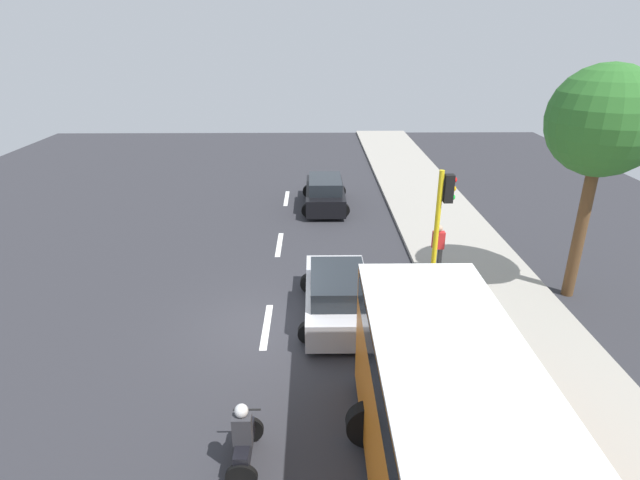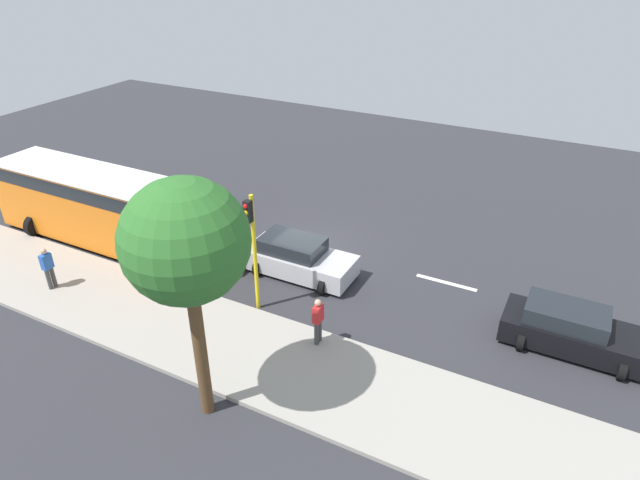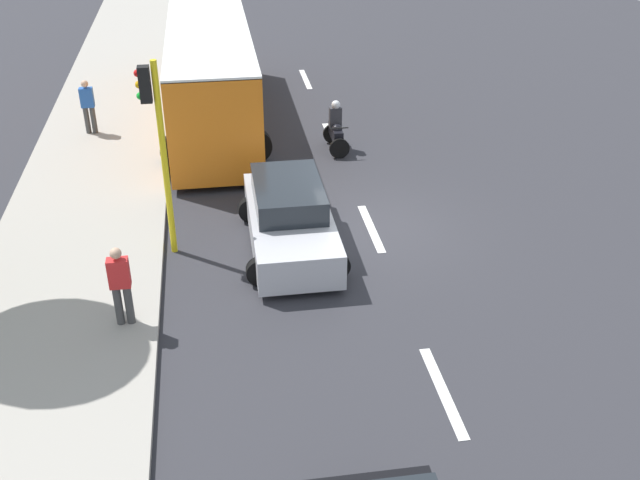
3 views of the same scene
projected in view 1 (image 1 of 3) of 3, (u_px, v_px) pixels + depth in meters
The scene contains 11 objects.
ground_plane at pixel (267, 328), 14.45m from camera, with size 40.00×60.00×0.10m, color #2D2D33.
sidewalk at pixel (508, 322), 14.49m from camera, with size 4.00×60.00×0.15m, color #9E998E.
lane_stripe_mid at pixel (267, 326), 14.43m from camera, with size 0.20×2.40×0.01m, color white.
lane_stripe_south at pixel (279, 245), 19.97m from camera, with size 0.20×2.40×0.01m, color white.
lane_stripe_far_south at pixel (287, 198), 25.51m from camera, with size 0.20×2.40×0.01m, color white.
car_black at pixel (325, 193), 24.01m from camera, with size 2.21×4.50×1.52m.
car_silver at pixel (337, 295), 14.68m from camera, with size 2.26×4.40×1.52m.
motorcycle at pixel (244, 440), 9.57m from camera, with size 0.60×1.30×1.53m.
pedestrian_by_tree at pixel (438, 247), 17.13m from camera, with size 0.40×0.24×1.69m.
traffic_light_corner at pixel (440, 226), 13.71m from camera, with size 0.49×0.24×4.50m.
street_tree_north at pixel (603, 123), 14.10m from camera, with size 3.16×3.16×7.12m.
Camera 1 is at (1.37, -12.39, 7.85)m, focal length 28.13 mm.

